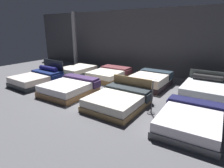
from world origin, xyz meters
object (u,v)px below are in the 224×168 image
at_px(bed_0, 38,78).
at_px(price_sign, 152,100).
at_px(support_pillar, 75,40).
at_px(bed_5, 110,74).
at_px(bed_3, 190,120).
at_px(bed_2, 118,100).
at_px(bed_1, 70,88).
at_px(bed_7, 204,89).
at_px(bed_6, 151,80).
at_px(bed_4, 78,70).

bearing_deg(bed_0, price_sign, 1.64).
height_order(bed_0, support_pillar, support_pillar).
bearing_deg(bed_5, bed_3, -33.03).
relative_size(bed_2, bed_3, 0.93).
bearing_deg(price_sign, bed_5, 142.22).
bearing_deg(bed_1, support_pillar, 130.18).
bearing_deg(bed_1, bed_0, 175.29).
xyz_separation_m(bed_1, bed_7, (4.46, 2.80, -0.01)).
bearing_deg(bed_2, bed_3, -2.76).
bearing_deg(bed_3, bed_2, 175.07).
height_order(bed_2, bed_7, bed_2).
xyz_separation_m(bed_3, bed_7, (-0.10, 2.86, 0.01)).
bearing_deg(bed_6, bed_4, -179.70).
xyz_separation_m(bed_2, bed_5, (-2.20, 2.68, 0.01)).
xyz_separation_m(bed_2, bed_4, (-4.42, 2.65, -0.04)).
height_order(bed_3, bed_6, bed_6).
xyz_separation_m(bed_1, bed_4, (-2.15, 2.68, -0.06)).
height_order(bed_2, bed_6, bed_2).
bearing_deg(bed_2, bed_7, 51.30).
relative_size(bed_0, bed_7, 1.04).
distance_m(bed_7, support_pillar, 8.60).
bearing_deg(bed_4, bed_0, -89.42).
distance_m(bed_0, bed_1, 2.18).
bearing_deg(bed_1, bed_4, 126.62).
height_order(bed_1, support_pillar, support_pillar).
height_order(bed_1, bed_3, bed_1).
xyz_separation_m(bed_1, bed_5, (0.06, 2.70, -0.00)).
bearing_deg(bed_5, bed_4, 179.32).
xyz_separation_m(bed_1, bed_6, (2.30, 2.69, 0.04)).
xyz_separation_m(bed_0, bed_5, (2.24, 2.61, -0.03)).
height_order(bed_2, bed_4, bed_2).
height_order(bed_1, bed_2, bed_2).
bearing_deg(bed_0, bed_1, -1.21).
bearing_deg(price_sign, bed_6, 113.12).
height_order(bed_1, bed_6, bed_6).
bearing_deg(bed_3, bed_1, 176.62).
height_order(bed_3, bed_5, bed_5).
bearing_deg(bed_6, bed_3, -50.50).
distance_m(bed_4, bed_5, 2.22).
relative_size(bed_0, bed_1, 1.03).
height_order(bed_0, bed_1, bed_0).
bearing_deg(bed_3, bed_7, 89.34).
relative_size(bed_5, price_sign, 1.92).
relative_size(bed_4, bed_5, 0.90).
xyz_separation_m(bed_5, support_pillar, (-3.94, 1.55, 1.51)).
distance_m(bed_0, bed_3, 6.73).
height_order(bed_1, bed_5, bed_1).
relative_size(bed_1, bed_3, 0.93).
distance_m(bed_4, support_pillar, 2.82).
bearing_deg(bed_5, price_sign, -39.12).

